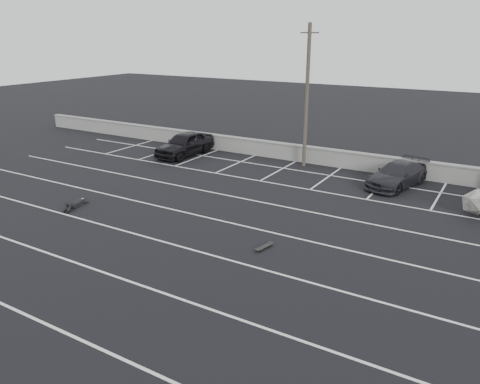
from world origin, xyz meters
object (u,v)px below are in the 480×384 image
Objects in this scene: person at (77,201)px; skateboard at (264,247)px; car_right at (397,175)px; car_left at (185,144)px; utility_pole at (307,96)px.

skateboard is (9.90, 0.34, -0.14)m from person.
person is (-12.41, -10.82, -0.43)m from car_right.
person is 9.91m from skateboard.
car_right is 16.47m from person.
car_left reaches higher than person.
skateboard is (3.42, -11.72, -4.17)m from utility_pole.
car_left is 8.76m from utility_pole.
utility_pole is at bearing -176.96° from car_right.
car_left is 10.43m from person.
car_left reaches higher than car_right.
utility_pole is 10.36× the size of skateboard.
car_right reaches higher than person.
person is (-6.48, -12.06, -4.04)m from utility_pole.
car_left reaches higher than skateboard.
car_right is 0.53× the size of utility_pole.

